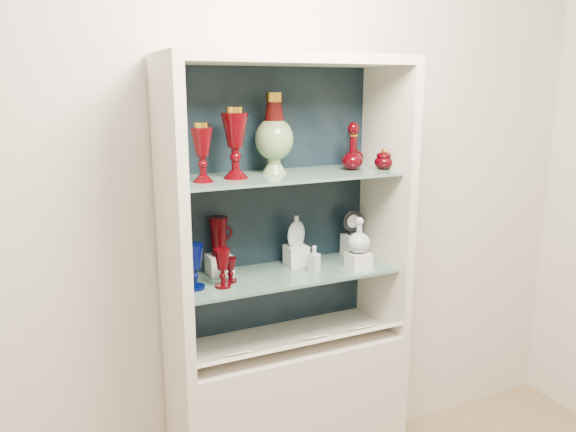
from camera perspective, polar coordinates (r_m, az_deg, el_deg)
name	(u,v)px	position (r m, az deg, el deg)	size (l,w,h in m)	color
wall_back	(267,184)	(2.48, -2.16, 3.30)	(3.50, 0.02, 2.80)	beige
cabinet_base	(288,417)	(2.67, 0.00, -19.75)	(1.00, 0.40, 0.75)	beige
cabinet_back_panel	(270,202)	(2.46, -1.87, 1.47)	(0.98, 0.02, 1.15)	black
cabinet_side_left	(172,222)	(2.14, -11.72, -0.58)	(0.04, 0.40, 1.15)	beige
cabinet_side_right	(386,200)	(2.53, 9.90, 1.59)	(0.04, 0.40, 1.15)	beige
cabinet_top_cap	(288,59)	(2.24, 0.00, 15.62)	(1.00, 0.40, 0.04)	beige
shelf_lower	(286,274)	(2.39, -0.20, -5.89)	(0.92, 0.34, 0.01)	slate
shelf_upper	(286,176)	(2.29, -0.21, 4.11)	(0.92, 0.34, 0.01)	slate
label_ledge	(299,344)	(2.38, 1.15, -12.84)	(0.92, 0.18, 0.01)	beige
label_card_0	(238,353)	(2.28, -5.06, -13.70)	(0.10, 0.07, 0.00)	white
label_card_1	(361,327)	(2.51, 7.46, -11.16)	(0.10, 0.07, 0.00)	white
label_card_2	(315,337)	(2.40, 2.78, -12.18)	(0.10, 0.07, 0.00)	white
pedestal_lamp_left	(202,153)	(2.11, -8.70, 6.39)	(0.08, 0.08, 0.22)	#480106
pedestal_lamp_right	(235,143)	(2.18, -5.40, 7.40)	(0.11, 0.11, 0.27)	#480106
enamel_urn	(274,133)	(2.30, -1.41, 8.40)	(0.16, 0.16, 0.33)	#06401C
ruby_decanter_a	(353,143)	(2.41, 6.58, 7.34)	(0.09, 0.09, 0.23)	#380004
ruby_decanter_b	(354,143)	(2.54, 6.77, 7.36)	(0.09, 0.09, 0.20)	#380004
lidded_bowl	(384,159)	(2.45, 9.71, 5.76)	(0.08, 0.08, 0.09)	#380004
cobalt_goblet	(194,267)	(2.20, -9.48, -5.09)	(0.08, 0.08, 0.18)	#000743
ruby_goblet_tall	(223,268)	(2.21, -6.67, -5.29)	(0.06, 0.06, 0.16)	#480106
ruby_goblet_small	(230,270)	(2.27, -5.87, -5.48)	(0.05, 0.05, 0.10)	#380004
riser_ruby_pitcher	(219,264)	(2.38, -6.98, -4.88)	(0.10, 0.10, 0.08)	silver
ruby_pitcher	(219,236)	(2.35, -7.06, -2.05)	(0.12, 0.08, 0.16)	#480106
clear_square_bottle	(314,259)	(2.38, 2.66, -4.35)	(0.04, 0.04, 0.12)	#A0B0B7
riser_flat_flask	(296,256)	(2.46, 0.83, -4.04)	(0.09, 0.09, 0.09)	silver
flat_flask	(296,230)	(2.43, 0.84, -1.47)	(0.10, 0.04, 0.14)	silver
riser_clear_round_decanter	(358,261)	(2.45, 7.16, -4.52)	(0.09, 0.09, 0.07)	silver
clear_round_decanter	(359,236)	(2.42, 7.23, -2.03)	(0.10, 0.10, 0.15)	#A0B0B7
riser_cameo_medallion	(352,245)	(2.62, 6.49, -2.94)	(0.08, 0.08, 0.10)	silver
cameo_medallion	(352,222)	(2.60, 6.55, -0.61)	(0.10, 0.04, 0.12)	black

